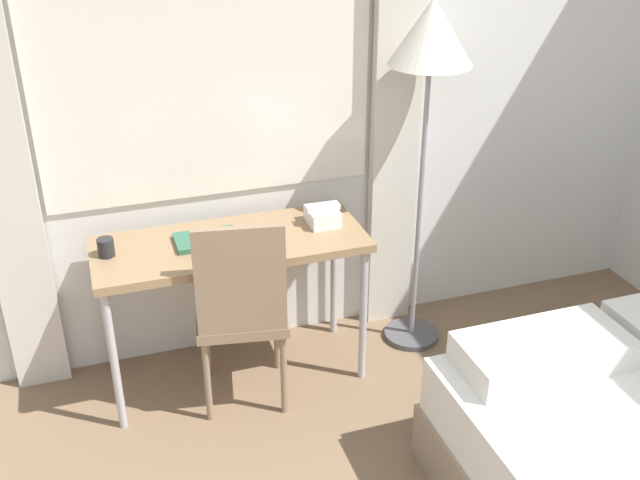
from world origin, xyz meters
TOP-DOWN VIEW (x-y plane):
  - wall_back_with_window at (-0.05, 2.90)m, footprint 5.07×0.13m
  - desk at (-0.39, 2.58)m, footprint 1.23×0.49m
  - desk_chair at (-0.40, 2.36)m, footprint 0.46×0.46m
  - standing_lamp at (0.56, 2.60)m, footprint 0.38×0.38m
  - telephone at (0.06, 2.61)m, footprint 0.16×0.16m
  - book at (-0.49, 2.60)m, footprint 0.28×0.19m
  - mug at (-0.92, 2.61)m, footprint 0.07×0.07m

SIDE VIEW (x-z plane):
  - desk_chair at x=-0.40m, z-range 0.05..1.02m
  - desk at x=-0.39m, z-range 0.30..1.05m
  - book at x=-0.49m, z-range 0.74..0.77m
  - mug at x=-0.92m, z-range 0.74..0.83m
  - telephone at x=0.06m, z-range 0.74..0.84m
  - wall_back_with_window at x=-0.05m, z-range 0.00..2.70m
  - standing_lamp at x=0.56m, z-range 0.63..2.37m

